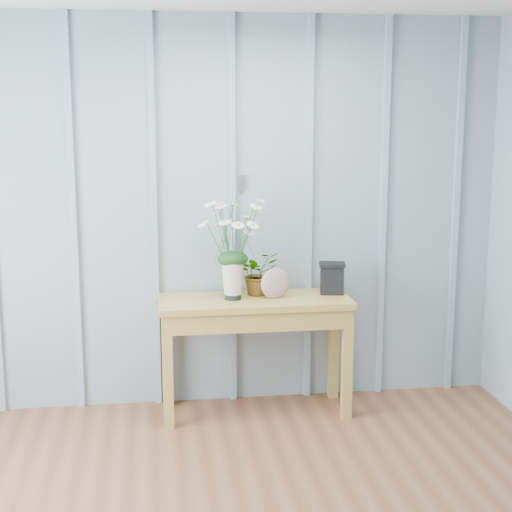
{
  "coord_description": "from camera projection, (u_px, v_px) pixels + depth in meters",
  "views": [
    {
      "loc": [
        -0.28,
        -2.72,
        1.95
      ],
      "look_at": [
        0.36,
        1.94,
        1.03
      ],
      "focal_mm": 55.0,
      "sensor_mm": 36.0,
      "label": 1
    }
  ],
  "objects": [
    {
      "name": "spider_plant",
      "position": [
        258.0,
        273.0,
        4.98
      ],
      "size": [
        0.31,
        0.29,
        0.28
      ],
      "primitive_type": "imported",
      "rotation": [
        0.0,
        0.0,
        0.38
      ],
      "color": "#123716",
      "rests_on": "sideboard"
    },
    {
      "name": "carved_box",
      "position": [
        332.0,
        278.0,
        5.0
      ],
      "size": [
        0.18,
        0.16,
        0.2
      ],
      "color": "black",
      "rests_on": "sideboard"
    },
    {
      "name": "room_shell",
      "position": [
        208.0,
        95.0,
        3.56
      ],
      "size": [
        4.0,
        4.5,
        2.5
      ],
      "color": "#83959F",
      "rests_on": "ground"
    },
    {
      "name": "felt_disc_vessel",
      "position": [
        275.0,
        283.0,
        4.88
      ],
      "size": [
        0.2,
        0.09,
        0.19
      ],
      "primitive_type": "ellipsoid",
      "rotation": [
        0.0,
        0.0,
        0.2
      ],
      "color": "#7B4252",
      "rests_on": "sideboard"
    },
    {
      "name": "sideboard",
      "position": [
        255.0,
        316.0,
        4.92
      ],
      "size": [
        1.2,
        0.45,
        0.75
      ],
      "color": "olive",
      "rests_on": "ground"
    },
    {
      "name": "daisy_vase",
      "position": [
        232.0,
        233.0,
        4.8
      ],
      "size": [
        0.47,
        0.36,
        0.66
      ],
      "color": "black",
      "rests_on": "sideboard"
    }
  ]
}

